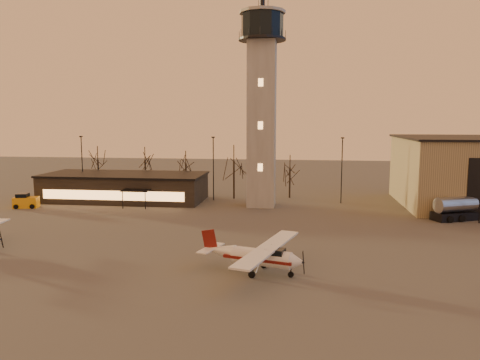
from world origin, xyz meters
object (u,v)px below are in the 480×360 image
object	(u,v)px
fuel_truck	(463,210)
cessna_front	(263,260)
control_tower	(262,95)
terminal	(125,187)
service_cart	(26,202)

from	to	relation	value
fuel_truck	cessna_front	bearing A→B (deg)	-158.20
control_tower	cessna_front	xyz separation A→B (m)	(2.85, -30.69, -15.16)
control_tower	fuel_truck	bearing A→B (deg)	-12.73
terminal	cessna_front	world-z (taller)	terminal
terminal	cessna_front	bearing A→B (deg)	-52.75
fuel_truck	service_cart	xyz separation A→B (m)	(-60.68, 0.05, -0.40)
cessna_front	fuel_truck	world-z (taller)	cessna_front
terminal	service_cart	size ratio (longest dim) A/B	6.89
cessna_front	service_cart	bearing A→B (deg)	161.85
control_tower	fuel_truck	distance (m)	31.19
control_tower	fuel_truck	size ratio (longest dim) A/B	3.83
terminal	service_cart	world-z (taller)	terminal
control_tower	cessna_front	world-z (taller)	control_tower
control_tower	service_cart	bearing A→B (deg)	-170.07
terminal	fuel_truck	distance (m)	49.27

